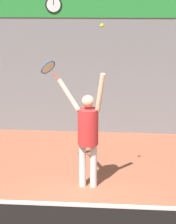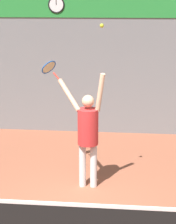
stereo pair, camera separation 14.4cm
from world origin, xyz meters
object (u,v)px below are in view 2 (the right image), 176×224
Objects in this scene: scoreboard_clock at (56,5)px; tennis_ball at (102,26)px; tennis_racket at (49,68)px; tennis_player at (88,130)px.

tennis_ball is at bearing -67.91° from scoreboard_clock.
tennis_racket is 6.07× the size of tennis_ball.
tennis_racket is 1.47m from tennis_ball.
scoreboard_clock is 5.89× the size of tennis_ball.
tennis_ball is (1.38, -3.40, -0.29)m from scoreboard_clock.
tennis_racket is at bearing 149.92° from tennis_ball.
scoreboard_clock is at bearing 108.96° from tennis_player.
tennis_ball is at bearing -30.08° from tennis_racket.
tennis_player is at bearing -31.28° from tennis_racket.
scoreboard_clock is at bearing 112.09° from tennis_ball.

